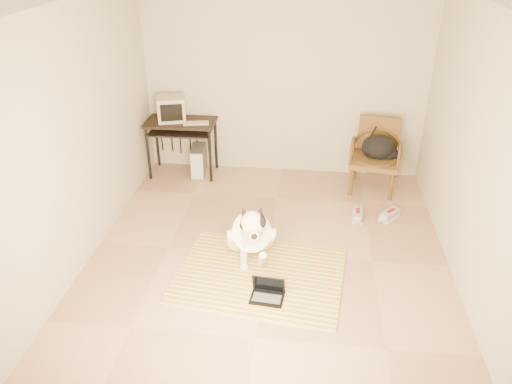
% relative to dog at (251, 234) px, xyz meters
% --- Properties ---
extents(floor, '(4.50, 4.50, 0.00)m').
position_rel_dog_xyz_m(floor, '(0.19, 0.10, -0.33)').
color(floor, tan).
rests_on(floor, ground).
extents(ceiling, '(4.50, 4.50, 0.00)m').
position_rel_dog_xyz_m(ceiling, '(0.19, 0.10, 2.37)').
color(ceiling, white).
rests_on(ceiling, wall_back).
extents(wall_back, '(4.50, 0.00, 4.50)m').
position_rel_dog_xyz_m(wall_back, '(0.19, 2.35, 1.02)').
color(wall_back, '#BDB39B').
rests_on(wall_back, floor).
extents(wall_front, '(4.50, 0.00, 4.50)m').
position_rel_dog_xyz_m(wall_front, '(0.19, -2.15, 1.02)').
color(wall_front, '#BDB39B').
rests_on(wall_front, floor).
extents(wall_left, '(0.00, 4.50, 4.50)m').
position_rel_dog_xyz_m(wall_left, '(-1.81, 0.10, 1.02)').
color(wall_left, '#BDB39B').
rests_on(wall_left, floor).
extents(wall_right, '(0.00, 4.50, 4.50)m').
position_rel_dog_xyz_m(wall_right, '(2.19, 0.10, 1.02)').
color(wall_right, '#BDB39B').
rests_on(wall_right, floor).
extents(rug, '(1.89, 1.53, 0.02)m').
position_rel_dog_xyz_m(rug, '(0.13, -0.31, -0.32)').
color(rug, orange).
rests_on(rug, floor).
extents(dog, '(0.56, 1.09, 0.82)m').
position_rel_dog_xyz_m(dog, '(0.00, 0.00, 0.00)').
color(dog, silver).
rests_on(dog, rug).
extents(laptop, '(0.35, 0.27, 0.23)m').
position_rel_dog_xyz_m(laptop, '(0.25, -0.66, -0.25)').
color(laptop, black).
rests_on(laptop, rug).
extents(computer_desk, '(1.00, 0.56, 0.83)m').
position_rel_dog_xyz_m(computer_desk, '(-1.26, 2.03, 0.38)').
color(computer_desk, black).
rests_on(computer_desk, floor).
extents(crt_monitor, '(0.48, 0.46, 0.35)m').
position_rel_dog_xyz_m(crt_monitor, '(-1.40, 2.08, 0.67)').
color(crt_monitor, tan).
rests_on(crt_monitor, computer_desk).
extents(desk_keyboard, '(0.37, 0.20, 0.02)m').
position_rel_dog_xyz_m(desk_keyboard, '(-1.02, 1.96, 0.51)').
color(desk_keyboard, tan).
rests_on(desk_keyboard, computer_desk).
extents(pc_tower, '(0.23, 0.46, 0.42)m').
position_rel_dog_xyz_m(pc_tower, '(-1.04, 2.06, -0.12)').
color(pc_tower, '#505052').
rests_on(pc_tower, floor).
extents(rattan_chair, '(0.74, 0.72, 0.98)m').
position_rel_dog_xyz_m(rattan_chair, '(1.50, 1.91, 0.16)').
color(rattan_chair, brown).
rests_on(rattan_chair, floor).
extents(backpack, '(0.50, 0.39, 0.35)m').
position_rel_dog_xyz_m(backpack, '(1.56, 1.88, 0.28)').
color(backpack, black).
rests_on(backpack, rattan_chair).
extents(sneaker_left, '(0.14, 0.30, 0.10)m').
position_rel_dog_xyz_m(sneaker_left, '(1.25, 1.01, -0.29)').
color(sneaker_left, white).
rests_on(sneaker_left, floor).
extents(sneaker_right, '(0.30, 0.32, 0.11)m').
position_rel_dog_xyz_m(sneaker_right, '(1.65, 1.06, -0.28)').
color(sneaker_right, white).
rests_on(sneaker_right, floor).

